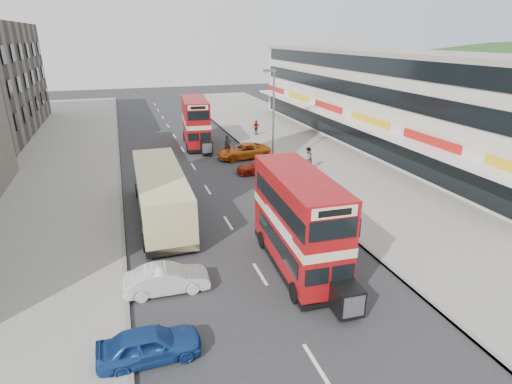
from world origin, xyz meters
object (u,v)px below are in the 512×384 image
object	(u,v)px
street_lamp	(273,111)
coach	(161,192)
pedestrian_far	(256,127)
cyclist	(228,150)
car_right_a	(261,166)
pedestrian_near	(308,159)
bus_main	(299,222)
bus_second	(196,122)
car_left_near	(150,344)
car_right_b	(243,151)
car_left_front	(167,279)

from	to	relation	value
street_lamp	coach	size ratio (longest dim) A/B	0.76
pedestrian_far	cyclist	bearing A→B (deg)	-140.61
car_right_a	pedestrian_near	world-z (taller)	pedestrian_near
coach	pedestrian_far	distance (m)	23.02
bus_main	bus_second	size ratio (longest dim) A/B	0.99
coach	car_left_near	size ratio (longest dim) A/B	3.00
car_left_near	car_right_b	xyz separation A→B (m)	(10.27, 23.06, 0.08)
bus_second	car_left_front	size ratio (longest dim) A/B	2.30
pedestrian_near	bus_main	bearing A→B (deg)	36.80
bus_main	cyclist	bearing A→B (deg)	-91.64
street_lamp	pedestrian_near	world-z (taller)	street_lamp
bus_main	pedestrian_far	bearing A→B (deg)	-101.14
pedestrian_near	pedestrian_far	world-z (taller)	pedestrian_near
car_left_near	bus_main	bearing A→B (deg)	-61.65
car_left_front	pedestrian_near	bearing A→B (deg)	-41.19
bus_main	coach	bearing A→B (deg)	-51.87
bus_main	street_lamp	bearing A→B (deg)	-103.03
bus_main	car_right_b	world-z (taller)	bus_main
bus_main	cyclist	distance (m)	19.72
car_left_near	car_left_front	xyz separation A→B (m)	(1.06, 3.93, 0.00)
bus_main	bus_second	bearing A→B (deg)	-86.36
car_right_a	bus_main	bearing A→B (deg)	-8.74
bus_second	car_left_front	distance (m)	25.94
bus_main	pedestrian_far	distance (m)	28.19
bus_main	pedestrian_far	world-z (taller)	bus_main
street_lamp	bus_main	bearing A→B (deg)	-106.03
street_lamp	car_right_b	size ratio (longest dim) A/B	1.65
street_lamp	car_right_b	distance (m)	5.42
street_lamp	bus_main	size ratio (longest dim) A/B	0.96
bus_main	pedestrian_far	size ratio (longest dim) A/B	5.29
bus_second	cyclist	world-z (taller)	bus_second
car_left_near	pedestrian_far	xyz separation A→B (m)	(14.22, 31.30, 0.34)
car_right_b	car_right_a	bearing A→B (deg)	-2.01
coach	car_right_a	distance (m)	10.92
car_right_a	cyclist	distance (m)	5.29
pedestrian_near	cyclist	distance (m)	8.01
car_left_near	pedestrian_near	bearing A→B (deg)	-39.20
car_left_near	pedestrian_far	distance (m)	34.38
street_lamp	bus_second	world-z (taller)	street_lamp
car_left_front	car_left_near	bearing A→B (deg)	167.69
coach	car_left_front	size ratio (longest dim) A/B	2.90
car_left_near	bus_second	bearing A→B (deg)	-13.91
bus_main	car_right_a	size ratio (longest dim) A/B	2.08
pedestrian_far	bus_second	bearing A→B (deg)	-179.08
pedestrian_far	cyclist	size ratio (longest dim) A/B	0.75
cyclist	pedestrian_far	bearing A→B (deg)	52.58
bus_second	car_left_front	world-z (taller)	bus_second
bus_main	pedestrian_near	bearing A→B (deg)	-113.77
bus_main	car_right_a	bearing A→B (deg)	-98.95
pedestrian_far	pedestrian_near	bearing A→B (deg)	-106.34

